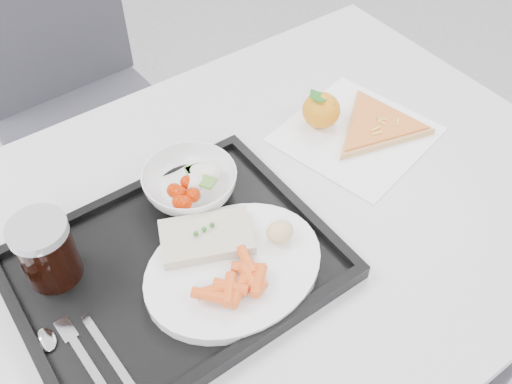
% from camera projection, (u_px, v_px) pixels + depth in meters
% --- Properties ---
extents(table, '(1.20, 0.80, 0.75)m').
position_uv_depth(table, '(242.00, 248.00, 0.96)').
color(table, '#ABABAD').
rests_on(table, ground).
extents(chair, '(0.44, 0.44, 0.93)m').
position_uv_depth(chair, '(76.00, 91.00, 1.48)').
color(chair, '#35353C').
rests_on(chair, ground).
extents(tray, '(0.45, 0.35, 0.03)m').
position_uv_depth(tray, '(176.00, 268.00, 0.84)').
color(tray, black).
rests_on(tray, table).
extents(dinner_plate, '(0.27, 0.27, 0.02)m').
position_uv_depth(dinner_plate, '(234.00, 268.00, 0.82)').
color(dinner_plate, white).
rests_on(dinner_plate, tray).
extents(fish_fillet, '(0.16, 0.13, 0.03)m').
position_uv_depth(fish_fillet, '(206.00, 237.00, 0.84)').
color(fish_fillet, beige).
rests_on(fish_fillet, dinner_plate).
extents(bread_roll, '(0.05, 0.04, 0.03)m').
position_uv_depth(bread_roll, '(280.00, 232.00, 0.84)').
color(bread_roll, '#E6B283').
rests_on(bread_roll, dinner_plate).
extents(salad_bowl, '(0.15, 0.15, 0.05)m').
position_uv_depth(salad_bowl, '(190.00, 183.00, 0.92)').
color(salad_bowl, white).
rests_on(salad_bowl, tray).
extents(cola_glass, '(0.08, 0.08, 0.11)m').
position_uv_depth(cola_glass, '(46.00, 250.00, 0.79)').
color(cola_glass, black).
rests_on(cola_glass, tray).
extents(cutlery, '(0.08, 0.17, 0.01)m').
position_uv_depth(cutlery, '(80.00, 352.00, 0.74)').
color(cutlery, silver).
rests_on(cutlery, tray).
extents(napkin, '(0.30, 0.29, 0.00)m').
position_uv_depth(napkin, '(356.00, 134.00, 1.05)').
color(napkin, white).
rests_on(napkin, table).
extents(tangerine, '(0.09, 0.09, 0.07)m').
position_uv_depth(tangerine, '(321.00, 110.00, 1.04)').
color(tangerine, orange).
rests_on(tangerine, napkin).
extents(pizza_slice, '(0.27, 0.27, 0.02)m').
position_uv_depth(pizza_slice, '(377.00, 125.00, 1.05)').
color(pizza_slice, '#E3A069').
rests_on(pizza_slice, napkin).
extents(carrot_pile, '(0.12, 0.09, 0.02)m').
position_uv_depth(carrot_pile, '(238.00, 282.00, 0.78)').
color(carrot_pile, '#E7531B').
rests_on(carrot_pile, dinner_plate).
extents(salad_contents, '(0.10, 0.07, 0.03)m').
position_uv_depth(salad_contents, '(193.00, 184.00, 0.90)').
color(salad_contents, '#AC2000').
rests_on(salad_contents, salad_bowl).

